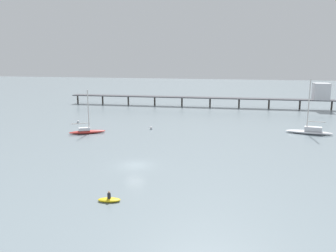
{
  "coord_description": "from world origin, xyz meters",
  "views": [
    {
      "loc": [
        14.43,
        -42.73,
        14.61
      ],
      "look_at": [
        0.0,
        20.77,
        1.5
      ],
      "focal_mm": 36.09,
      "sensor_mm": 36.0,
      "label": 1
    }
  ],
  "objects_px": {
    "sailboat_red": "(87,131)",
    "dinghy_yellow": "(109,199)",
    "sailboat_white": "(310,131)",
    "mooring_buoy_inner": "(78,122)",
    "mooring_buoy_mid": "(151,128)",
    "pier": "(256,95)"
  },
  "relations": [
    {
      "from": "sailboat_white",
      "to": "mooring_buoy_mid",
      "type": "height_order",
      "value": "sailboat_white"
    },
    {
      "from": "sailboat_red",
      "to": "mooring_buoy_inner",
      "type": "distance_m",
      "value": 12.18
    },
    {
      "from": "sailboat_white",
      "to": "sailboat_red",
      "type": "xyz_separation_m",
      "value": [
        -42.85,
        -9.29,
        -0.1
      ]
    },
    {
      "from": "dinghy_yellow",
      "to": "sailboat_white",
      "type": "bearing_deg",
      "value": 55.95
    },
    {
      "from": "dinghy_yellow",
      "to": "mooring_buoy_mid",
      "type": "distance_m",
      "value": 36.35
    },
    {
      "from": "sailboat_white",
      "to": "dinghy_yellow",
      "type": "bearing_deg",
      "value": -124.05
    },
    {
      "from": "mooring_buoy_inner",
      "to": "sailboat_red",
      "type": "bearing_deg",
      "value": -54.49
    },
    {
      "from": "sailboat_red",
      "to": "dinghy_yellow",
      "type": "distance_m",
      "value": 33.73
    },
    {
      "from": "sailboat_red",
      "to": "mooring_buoy_mid",
      "type": "relative_size",
      "value": 14.55
    },
    {
      "from": "pier",
      "to": "mooring_buoy_mid",
      "type": "height_order",
      "value": "pier"
    },
    {
      "from": "sailboat_red",
      "to": "dinghy_yellow",
      "type": "bearing_deg",
      "value": -60.12
    },
    {
      "from": "sailboat_red",
      "to": "mooring_buoy_inner",
      "type": "relative_size",
      "value": 14.49
    },
    {
      "from": "sailboat_white",
      "to": "mooring_buoy_inner",
      "type": "xyz_separation_m",
      "value": [
        -49.93,
        0.62,
        -0.39
      ]
    },
    {
      "from": "dinghy_yellow",
      "to": "pier",
      "type": "bearing_deg",
      "value": 77.13
    },
    {
      "from": "sailboat_red",
      "to": "mooring_buoy_inner",
      "type": "xyz_separation_m",
      "value": [
        -7.07,
        9.91,
        -0.29
      ]
    },
    {
      "from": "dinghy_yellow",
      "to": "mooring_buoy_inner",
      "type": "xyz_separation_m",
      "value": [
        -23.88,
        39.16,
        0.08
      ]
    },
    {
      "from": "pier",
      "to": "mooring_buoy_mid",
      "type": "xyz_separation_m",
      "value": [
        -21.97,
        -36.05,
        -3.71
      ]
    },
    {
      "from": "sailboat_white",
      "to": "mooring_buoy_mid",
      "type": "distance_m",
      "value": 31.68
    },
    {
      "from": "sailboat_red",
      "to": "dinghy_yellow",
      "type": "relative_size",
      "value": 3.41
    },
    {
      "from": "sailboat_red",
      "to": "pier",
      "type": "bearing_deg",
      "value": 52.11
    },
    {
      "from": "mooring_buoy_inner",
      "to": "dinghy_yellow",
      "type": "bearing_deg",
      "value": -58.62
    },
    {
      "from": "sailboat_red",
      "to": "mooring_buoy_mid",
      "type": "bearing_deg",
      "value": 30.65
    }
  ]
}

